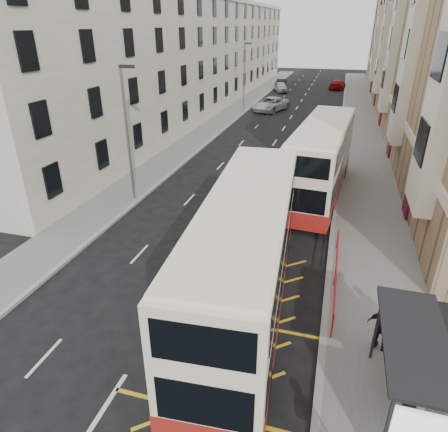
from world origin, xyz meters
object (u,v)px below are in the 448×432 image
(pedestrian_mid, at_px, (405,322))
(white_van, at_px, (271,104))
(street_lamp_near, at_px, (127,128))
(pedestrian_far, at_px, (383,327))
(bus_shelter, at_px, (418,370))
(street_lamp_far, at_px, (245,73))
(double_decker_rear, at_px, (321,160))
(car_red, at_px, (337,84))
(car_silver, at_px, (281,87))
(double_decker_front, at_px, (246,257))
(car_dark, at_px, (281,83))

(pedestrian_mid, relative_size, white_van, 0.27)
(street_lamp_near, height_order, pedestrian_far, street_lamp_near)
(bus_shelter, height_order, street_lamp_far, street_lamp_far)
(double_decker_rear, xyz_separation_m, car_red, (-0.20, 49.32, -1.65))
(pedestrian_mid, height_order, car_silver, pedestrian_mid)
(double_decker_front, bearing_deg, street_lamp_near, 132.54)
(car_dark, bearing_deg, double_decker_rear, -74.79)
(white_van, relative_size, car_dark, 1.54)
(pedestrian_far, xyz_separation_m, car_dark, (-13.06, 63.05, -0.42))
(street_lamp_far, relative_size, pedestrian_mid, 4.87)
(double_decker_front, xyz_separation_m, car_silver, (-7.20, 56.15, -1.73))
(double_decker_front, xyz_separation_m, double_decker_rear, (1.90, 12.70, -0.07))
(bus_shelter, height_order, pedestrian_mid, bus_shelter)
(double_decker_rear, xyz_separation_m, car_silver, (-9.10, 43.45, -1.66))
(street_lamp_near, relative_size, car_red, 1.50)
(bus_shelter, height_order, double_decker_front, double_decker_front)
(car_silver, bearing_deg, car_red, 16.09)
(white_van, bearing_deg, pedestrian_mid, -55.26)
(street_lamp_far, bearing_deg, bus_shelter, -70.88)
(pedestrian_far, height_order, car_red, pedestrian_far)
(street_lamp_far, height_order, pedestrian_far, street_lamp_far)
(double_decker_front, relative_size, car_red, 2.34)
(street_lamp_near, bearing_deg, car_dark, 88.77)
(pedestrian_mid, relative_size, car_red, 0.31)
(double_decker_rear, relative_size, car_silver, 2.68)
(double_decker_front, height_order, car_dark, double_decker_front)
(pedestrian_mid, bearing_deg, bus_shelter, -111.98)
(street_lamp_near, relative_size, pedestrian_mid, 4.87)
(double_decker_front, xyz_separation_m, car_dark, (-8.14, 62.24, -1.86))
(car_silver, xyz_separation_m, car_red, (8.90, 5.87, 0.00))
(double_decker_front, bearing_deg, car_red, 84.33)
(pedestrian_far, distance_m, car_dark, 64.39)
(street_lamp_far, distance_m, car_dark, 23.84)
(double_decker_rear, xyz_separation_m, pedestrian_far, (3.03, -13.50, -1.36))
(pedestrian_far, height_order, car_silver, pedestrian_far)
(pedestrian_far, xyz_separation_m, car_silver, (-12.13, 56.96, -0.29))
(bus_shelter, height_order, car_dark, bus_shelter)
(double_decker_rear, bearing_deg, pedestrian_far, -72.57)
(pedestrian_far, height_order, car_dark, pedestrian_far)
(car_dark, bearing_deg, white_van, -80.75)
(double_decker_front, xyz_separation_m, car_red, (1.70, 62.02, -1.73))
(car_silver, relative_size, car_dark, 1.16)
(white_van, xyz_separation_m, car_red, (7.68, 22.14, -0.06))
(double_decker_front, relative_size, car_dark, 3.19)
(bus_shelter, relative_size, street_lamp_near, 0.53)
(pedestrian_far, bearing_deg, double_decker_rear, -54.23)
(double_decker_front, bearing_deg, car_dark, 93.35)
(pedestrian_far, bearing_deg, double_decker_front, 13.81)
(double_decker_front, bearing_deg, pedestrian_far, -13.42)
(bus_shelter, height_order, pedestrian_far, bus_shelter)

